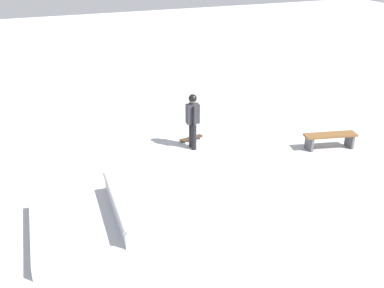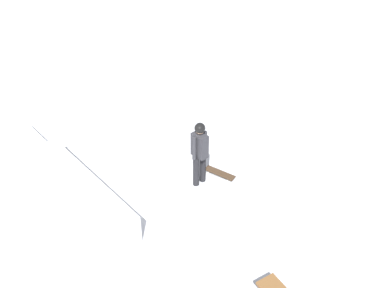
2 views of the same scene
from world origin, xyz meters
TOP-DOWN VIEW (x-y plane):
  - ground_plane at (0.00, 0.00)m, footprint 60.00×60.00m
  - skate_ramp at (1.04, 0.71)m, footprint 5.54×2.91m
  - skater at (-0.82, -2.64)m, footprint 0.38×0.44m
  - skateboard at (-1.00, -3.19)m, footprint 0.82×0.38m
  - park_bench at (-4.68, -1.05)m, footprint 1.65×0.75m

SIDE VIEW (x-z plane):
  - ground_plane at x=0.00m, z-range 0.00..0.00m
  - skateboard at x=-1.00m, z-range 0.03..0.12m
  - skate_ramp at x=1.04m, z-range -0.05..0.69m
  - park_bench at x=-4.68m, z-range 0.12..0.60m
  - skater at x=-0.82m, z-range 0.14..1.87m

